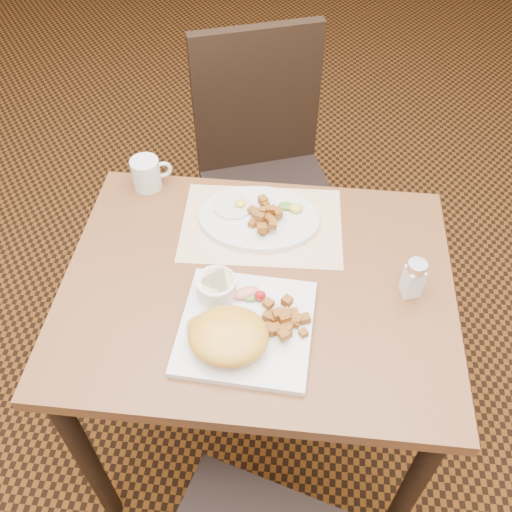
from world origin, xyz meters
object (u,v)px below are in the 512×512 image
object	(u,v)px
plate_oval	(259,218)
salt_shaker	(414,278)
plate_square	(246,327)
chair_far	(265,165)
table	(257,311)
coffee_mug	(147,174)

from	to	relation	value
plate_oval	salt_shaker	size ratio (longest dim) A/B	3.05
plate_square	salt_shaker	bearing A→B (deg)	21.34
chair_far	plate_square	distance (m)	0.84
plate_square	chair_far	bearing A→B (deg)	92.38
table	coffee_mug	xyz separation A→B (m)	(-0.32, 0.30, 0.15)
plate_square	salt_shaker	xyz separation A→B (m)	(0.36, 0.14, 0.04)
chair_far	plate_oval	bearing A→B (deg)	73.49
coffee_mug	salt_shaker	bearing A→B (deg)	-23.81
plate_oval	salt_shaker	xyz separation A→B (m)	(0.36, -0.19, 0.04)
chair_far	salt_shaker	bearing A→B (deg)	100.38
chair_far	salt_shaker	distance (m)	0.82
plate_square	table	bearing A→B (deg)	85.18
plate_oval	table	bearing A→B (deg)	-85.13
chair_far	coffee_mug	distance (m)	0.53
plate_oval	salt_shaker	bearing A→B (deg)	-27.86
table	coffee_mug	size ratio (longest dim) A/B	8.67
plate_square	plate_oval	size ratio (longest dim) A/B	0.92
chair_far	coffee_mug	bearing A→B (deg)	33.36
plate_square	salt_shaker	distance (m)	0.39
table	coffee_mug	bearing A→B (deg)	136.96
coffee_mug	plate_oval	bearing A→B (deg)	-18.71
chair_far	coffee_mug	size ratio (longest dim) A/B	9.34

